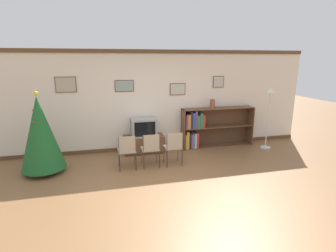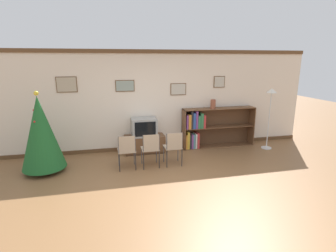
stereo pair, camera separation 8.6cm
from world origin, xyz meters
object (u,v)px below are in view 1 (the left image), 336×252
(vase, at_px, (212,104))
(folding_chair_center, at_px, (151,148))
(bookshelf, at_px, (205,128))
(christmas_tree, at_px, (41,133))
(standing_lamp, at_px, (269,103))
(tv_console, at_px, (144,144))
(folding_chair_left, at_px, (127,150))
(folding_chair_right, at_px, (174,146))
(television, at_px, (144,127))

(vase, bearing_deg, folding_chair_center, -150.80)
(folding_chair_center, height_order, bookshelf, bookshelf)
(christmas_tree, xyz_separation_m, standing_lamp, (5.77, 0.31, 0.41))
(tv_console, xyz_separation_m, folding_chair_left, (-0.54, -1.07, 0.24))
(christmas_tree, height_order, bookshelf, christmas_tree)
(folding_chair_right, distance_m, bookshelf, 1.67)
(television, relative_size, folding_chair_left, 0.80)
(christmas_tree, relative_size, folding_chair_right, 2.21)
(folding_chair_right, relative_size, bookshelf, 0.39)
(television, bearing_deg, standing_lamp, -7.32)
(christmas_tree, distance_m, folding_chair_left, 1.88)
(standing_lamp, bearing_deg, folding_chair_center, -169.62)
(television, bearing_deg, folding_chair_right, -63.08)
(television, height_order, standing_lamp, standing_lamp)
(bookshelf, relative_size, standing_lamp, 1.24)
(christmas_tree, relative_size, bookshelf, 0.86)
(folding_chair_center, height_order, standing_lamp, standing_lamp)
(folding_chair_left, relative_size, folding_chair_center, 1.00)
(tv_console, relative_size, folding_chair_right, 1.30)
(folding_chair_right, bearing_deg, folding_chair_left, 180.00)
(vase, bearing_deg, tv_console, -179.59)
(christmas_tree, bearing_deg, folding_chair_right, -6.14)
(christmas_tree, bearing_deg, folding_chair_left, -9.75)
(standing_lamp, bearing_deg, bookshelf, 162.84)
(tv_console, distance_m, folding_chair_left, 1.22)
(standing_lamp, bearing_deg, folding_chair_left, -171.01)
(tv_console, height_order, folding_chair_right, folding_chair_right)
(christmas_tree, height_order, television, christmas_tree)
(folding_chair_center, bearing_deg, television, 90.00)
(folding_chair_center, bearing_deg, tv_console, 90.00)
(folding_chair_right, distance_m, vase, 1.93)
(folding_chair_right, xyz_separation_m, standing_lamp, (2.88, 0.63, 0.83))
(tv_console, relative_size, folding_chair_left, 1.30)
(folding_chair_center, xyz_separation_m, bookshelf, (1.76, 1.14, 0.08))
(folding_chair_left, xyz_separation_m, folding_chair_right, (1.08, 0.00, 0.00))
(television, bearing_deg, bookshelf, 2.40)
(christmas_tree, xyz_separation_m, folding_chair_center, (2.35, -0.31, -0.42))
(television, relative_size, standing_lamp, 0.39)
(tv_console, height_order, bookshelf, bookshelf)
(television, relative_size, folding_chair_center, 0.80)
(christmas_tree, height_order, tv_console, christmas_tree)
(folding_chair_left, height_order, folding_chair_right, same)
(television, xyz_separation_m, folding_chair_right, (0.54, -1.06, -0.23))
(television, relative_size, folding_chair_right, 0.80)
(tv_console, bearing_deg, folding_chair_right, -63.13)
(christmas_tree, relative_size, folding_chair_left, 2.21)
(tv_console, distance_m, vase, 2.19)
(television, bearing_deg, folding_chair_center, -90.00)
(folding_chair_center, relative_size, standing_lamp, 0.48)
(television, distance_m, folding_chair_right, 1.22)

